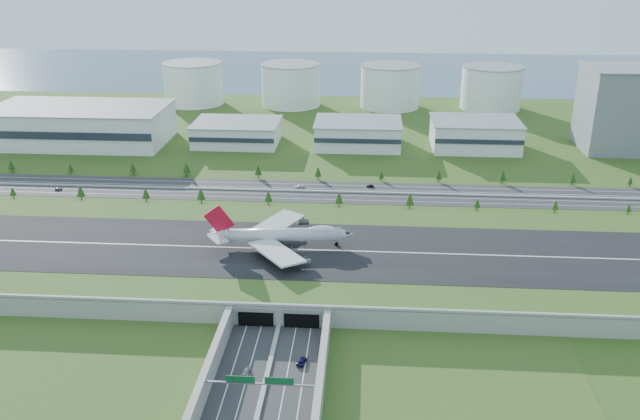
# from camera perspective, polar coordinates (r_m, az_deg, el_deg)

# --- Properties ---
(ground) EXTENTS (1200.00, 1200.00, 0.00)m
(ground) POSITION_cam_1_polar(r_m,az_deg,el_deg) (299.45, -2.27, -4.75)
(ground) COLOR #2E5019
(ground) RESTS_ON ground
(airfield_deck) EXTENTS (520.00, 100.00, 9.20)m
(airfield_deck) POSITION_cam_1_polar(r_m,az_deg,el_deg) (297.55, -2.28, -4.05)
(airfield_deck) COLOR gray
(airfield_deck) RESTS_ON ground
(underpass_road) EXTENTS (38.80, 120.40, 8.00)m
(underpass_road) POSITION_cam_1_polar(r_m,az_deg,el_deg) (213.87, -5.24, -15.88)
(underpass_road) COLOR #28282B
(underpass_road) RESTS_ON ground
(sign_gantry_near) EXTENTS (38.70, 0.70, 9.80)m
(sign_gantry_near) POSITION_cam_1_polar(r_m,az_deg,el_deg) (215.21, -5.08, -14.43)
(sign_gantry_near) COLOR gray
(sign_gantry_near) RESTS_ON ground
(north_expressway) EXTENTS (560.00, 36.00, 0.12)m
(north_expressway) POSITION_cam_1_polar(r_m,az_deg,el_deg) (386.31, -0.77, 1.56)
(north_expressway) COLOR #28282B
(north_expressway) RESTS_ON ground
(tree_row) EXTENTS (501.61, 48.57, 8.17)m
(tree_row) POSITION_cam_1_polar(r_m,az_deg,el_deg) (383.12, -0.40, 2.11)
(tree_row) COLOR #3D2819
(tree_row) RESTS_ON ground
(hangar_west) EXTENTS (120.00, 60.00, 25.00)m
(hangar_west) POSITION_cam_1_polar(r_m,az_deg,el_deg) (508.36, -19.49, 6.77)
(hangar_west) COLOR silver
(hangar_west) RESTS_ON ground
(hangar_mid_a) EXTENTS (58.00, 42.00, 15.00)m
(hangar_mid_a) POSITION_cam_1_polar(r_m,az_deg,el_deg) (481.86, -7.00, 6.47)
(hangar_mid_a) COLOR silver
(hangar_mid_a) RESTS_ON ground
(hangar_mid_b) EXTENTS (58.00, 42.00, 17.00)m
(hangar_mid_b) POSITION_cam_1_polar(r_m,az_deg,el_deg) (473.05, 3.22, 6.43)
(hangar_mid_b) COLOR silver
(hangar_mid_b) RESTS_ON ground
(hangar_mid_c) EXTENTS (58.00, 42.00, 19.00)m
(hangar_mid_c) POSITION_cam_1_polar(r_m,az_deg,el_deg) (478.58, 12.90, 6.22)
(hangar_mid_c) COLOR silver
(hangar_mid_c) RESTS_ON ground
(office_tower) EXTENTS (46.00, 46.00, 55.00)m
(office_tower) POSITION_cam_1_polar(r_m,az_deg,el_deg) (502.64, 23.85, 7.76)
(office_tower) COLOR slate
(office_tower) RESTS_ON ground
(fuel_tank_a) EXTENTS (50.00, 50.00, 35.00)m
(fuel_tank_a) POSITION_cam_1_polar(r_m,az_deg,el_deg) (606.69, -10.61, 10.41)
(fuel_tank_a) COLOR white
(fuel_tank_a) RESTS_ON ground
(fuel_tank_b) EXTENTS (50.00, 50.00, 35.00)m
(fuel_tank_b) POSITION_cam_1_polar(r_m,az_deg,el_deg) (591.37, -2.47, 10.47)
(fuel_tank_b) COLOR white
(fuel_tank_b) RESTS_ON ground
(fuel_tank_c) EXTENTS (50.00, 50.00, 35.00)m
(fuel_tank_c) POSITION_cam_1_polar(r_m,az_deg,el_deg) (588.05, 5.93, 10.31)
(fuel_tank_c) COLOR white
(fuel_tank_c) RESTS_ON ground
(fuel_tank_d) EXTENTS (50.00, 50.00, 35.00)m
(fuel_tank_d) POSITION_cam_1_polar(r_m,az_deg,el_deg) (596.94, 14.23, 9.94)
(fuel_tank_d) COLOR white
(fuel_tank_d) RESTS_ON ground
(bay_water) EXTENTS (1200.00, 260.00, 0.06)m
(bay_water) POSITION_cam_1_polar(r_m,az_deg,el_deg) (758.61, 1.68, 11.67)
(bay_water) COLOR #3B5772
(bay_water) RESTS_ON ground
(boeing_747) EXTENTS (65.14, 61.30, 20.15)m
(boeing_747) POSITION_cam_1_polar(r_m,az_deg,el_deg) (296.79, -3.34, -2.09)
(boeing_747) COLOR silver
(boeing_747) RESTS_ON airfield_deck
(car_0) EXTENTS (3.01, 4.92, 1.57)m
(car_0) POSITION_cam_1_polar(r_m,az_deg,el_deg) (231.75, -6.27, -13.35)
(car_0) COLOR #A9A9AD
(car_0) RESTS_ON ground
(car_2) EXTENTS (3.60, 6.14, 1.61)m
(car_2) POSITION_cam_1_polar(r_m,az_deg,el_deg) (235.24, -1.54, -12.61)
(car_2) COLOR #0F0C3C
(car_2) RESTS_ON ground
(car_4) EXTENTS (4.52, 2.38, 1.47)m
(car_4) POSITION_cam_1_polar(r_m,az_deg,el_deg) (416.43, -21.17, 1.68)
(car_4) COLOR #56565B
(car_4) RESTS_ON ground
(car_5) EXTENTS (4.44, 2.06, 1.41)m
(car_5) POSITION_cam_1_polar(r_m,az_deg,el_deg) (393.96, 4.24, 2.03)
(car_5) COLOR black
(car_5) RESTS_ON ground
(car_7) EXTENTS (5.81, 3.73, 1.57)m
(car_7) POSITION_cam_1_polar(r_m,az_deg,el_deg) (392.60, -1.74, 2.02)
(car_7) COLOR white
(car_7) RESTS_ON ground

